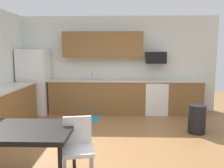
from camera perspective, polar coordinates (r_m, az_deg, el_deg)
The scene contains 17 objects.
ground_plane at distance 4.45m, azimuth -0.44°, elevation -14.69°, with size 12.00×12.00×0.00m, color olive.
wall_back at distance 6.77m, azimuth 0.46°, elevation 4.86°, with size 5.80×0.10×2.70m, color silver.
cabinet_run_back at distance 6.55m, azimuth -3.51°, elevation -3.18°, with size 2.61×0.60×0.90m, color brown.
cabinet_run_back_right at distance 6.76m, azimuth 16.99°, elevation -3.18°, with size 0.94×0.60×0.90m, color brown.
cabinet_run_left at distance 5.63m, azimuth -24.29°, elevation -5.73°, with size 0.60×2.00×0.90m, color brown.
countertop_back at distance 6.45m, azimuth 0.38°, elevation 0.88°, with size 4.80×0.64×0.04m, color beige.
countertop_left at distance 5.55m, azimuth -24.57°, elevation -1.00°, with size 0.64×2.00×0.04m, color beige.
upper_cabinets_back at distance 6.55m, azimuth -2.24°, elevation 9.57°, with size 2.20×0.34×0.70m, color brown.
refrigerator at distance 6.80m, azimuth -18.35°, elevation 0.55°, with size 0.76×0.70×1.77m, color white.
oven_range at distance 6.60m, azimuth 10.53°, elevation -3.18°, with size 0.60×0.60×0.91m.
microwave at distance 6.58m, azimuth 10.64°, elevation 6.33°, with size 0.54×0.36×0.32m, color black.
sink_basin at distance 6.50m, azimuth -5.09°, elevation 0.55°, with size 0.48×0.40×0.14m, color #A5A8AD.
sink_faucet at distance 6.66m, azimuth -4.92°, elevation 2.12°, with size 0.02×0.02×0.24m, color #B2B5BA.
dining_table at distance 3.32m, azimuth -21.90°, elevation -10.99°, with size 1.40×0.90×0.73m.
chair_near_table at distance 3.20m, azimuth -8.37°, elevation -14.33°, with size 0.47×0.47×0.85m.
trash_bin at distance 5.29m, azimuth 20.00°, elevation -8.05°, with size 0.36×0.36×0.60m, color black.
floor_mat at distance 6.06m, azimuth -6.57°, elevation -8.46°, with size 0.70×0.50×0.01m, color #198CBF.
Camera 1 is at (0.17, -4.10, 1.71)m, focal length 37.46 mm.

